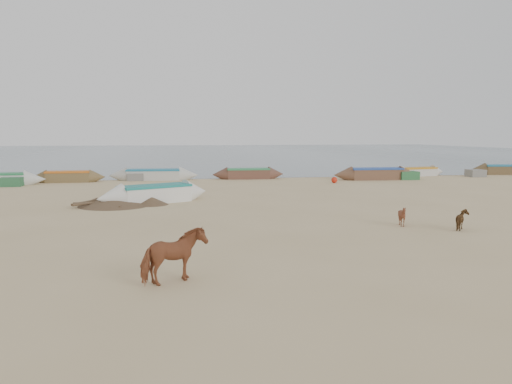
{
  "coord_description": "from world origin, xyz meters",
  "views": [
    {
      "loc": [
        -3.63,
        -17.57,
        3.55
      ],
      "look_at": [
        0.0,
        4.0,
        1.0
      ],
      "focal_mm": 35.0,
      "sensor_mm": 36.0,
      "label": 1
    }
  ],
  "objects_px": {
    "calf_front": "(402,216)",
    "calf_right": "(463,220)",
    "near_canoe": "(155,194)",
    "cow_adult": "(173,256)"
  },
  "relations": [
    {
      "from": "cow_adult",
      "to": "calf_right",
      "type": "relative_size",
      "value": 2.07
    },
    {
      "from": "calf_front",
      "to": "near_canoe",
      "type": "distance_m",
      "value": 12.82
    },
    {
      "from": "calf_front",
      "to": "calf_right",
      "type": "relative_size",
      "value": 1.04
    },
    {
      "from": "cow_adult",
      "to": "near_canoe",
      "type": "bearing_deg",
      "value": -25.57
    },
    {
      "from": "cow_adult",
      "to": "calf_right",
      "type": "height_order",
      "value": "cow_adult"
    },
    {
      "from": "calf_right",
      "to": "near_canoe",
      "type": "bearing_deg",
      "value": 65.16
    },
    {
      "from": "cow_adult",
      "to": "calf_right",
      "type": "bearing_deg",
      "value": -94.19
    },
    {
      "from": "cow_adult",
      "to": "calf_front",
      "type": "relative_size",
      "value": 1.98
    },
    {
      "from": "calf_right",
      "to": "near_canoe",
      "type": "distance_m",
      "value": 14.95
    },
    {
      "from": "cow_adult",
      "to": "near_canoe",
      "type": "relative_size",
      "value": 0.25
    }
  ]
}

